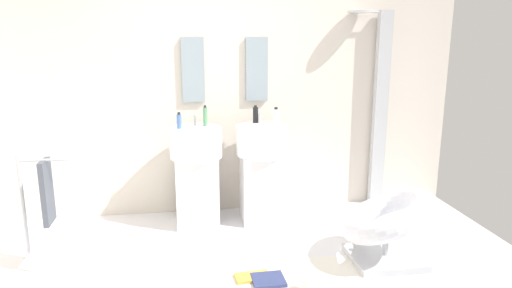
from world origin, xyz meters
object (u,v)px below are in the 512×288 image
pedestal_sink_right (262,169)px  soap_bottle_green (205,116)px  towel_rack (43,195)px  shower_column (379,106)px  lounge_chair (387,221)px  soap_bottle_black (256,115)px  soap_bottle_clear (276,116)px  coffee_mug (306,285)px  soap_bottle_blue (179,121)px  magazine_ochre (253,277)px  pedestal_sink_left (197,172)px  magazine_navy (268,280)px

pedestal_sink_right → soap_bottle_green: bearing=171.8°
pedestal_sink_right → towel_rack: bearing=-157.0°
shower_column → lounge_chair: bearing=-108.9°
soap_bottle_black → soap_bottle_clear: bearing=-28.8°
shower_column → soap_bottle_clear: shower_column is taller
shower_column → coffee_mug: 2.29m
soap_bottle_blue → coffee_mug: bearing=-57.7°
lounge_chair → magazine_ochre: size_ratio=3.95×
pedestal_sink_right → shower_column: bearing=11.9°
soap_bottle_green → soap_bottle_clear: soap_bottle_green is taller
pedestal_sink_left → pedestal_sink_right: size_ratio=1.00×
soap_bottle_blue → towel_rack: bearing=-143.4°
lounge_chair → magazine_ochre: (-1.11, -0.12, -0.33)m
pedestal_sink_right → towel_rack: size_ratio=1.11×
pedestal_sink_right → magazine_navy: size_ratio=4.37×
lounge_chair → magazine_navy: lounge_chair is taller
pedestal_sink_left → soap_bottle_clear: bearing=4.7°
shower_column → soap_bottle_black: 1.34m
magazine_ochre → soap_bottle_blue: (-0.52, 1.14, 1.01)m
lounge_chair → pedestal_sink_right: bearing=129.6°
shower_column → towel_rack: 3.31m
magazine_ochre → soap_bottle_green: soap_bottle_green is taller
pedestal_sink_right → soap_bottle_black: 0.54m
lounge_chair → soap_bottle_blue: soap_bottle_blue is taller
pedestal_sink_right → soap_bottle_blue: size_ratio=6.97×
magazine_navy → soap_bottle_black: soap_bottle_black is taller
towel_rack → coffee_mug: (1.90, -0.62, -0.57)m
soap_bottle_green → pedestal_sink_right: bearing=-8.2°
coffee_mug → soap_bottle_clear: soap_bottle_clear is taller
soap_bottle_black → lounge_chair: bearing=-53.4°
shower_column → soap_bottle_green: shower_column is taller
magazine_ochre → soap_bottle_clear: soap_bottle_clear is taller
magazine_navy → soap_bottle_blue: 1.70m
pedestal_sink_left → soap_bottle_clear: (0.78, 0.06, 0.51)m
shower_column → coffee_mug: shower_column is taller
pedestal_sink_left → towel_rack: pedestal_sink_left is taller
magazine_navy → soap_bottle_blue: size_ratio=1.60×
coffee_mug → soap_bottle_blue: bearing=122.3°
soap_bottle_black → soap_bottle_clear: size_ratio=1.05×
pedestal_sink_left → soap_bottle_green: size_ratio=5.35×
lounge_chair → soap_bottle_black: size_ratio=5.97×
pedestal_sink_left → soap_bottle_clear: size_ratio=6.36×
magazine_ochre → magazine_navy: bearing=-37.4°
coffee_mug → soap_bottle_blue: (-0.88, 1.38, 0.97)m
lounge_chair → magazine_navy: (-1.00, -0.19, -0.33)m
lounge_chair → magazine_navy: 1.07m
magazine_ochre → coffee_mug: bearing=-39.2°
magazine_navy → magazine_ochre: bearing=146.1°
lounge_chair → coffee_mug: lounge_chair is taller
towel_rack → coffee_mug: 2.08m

